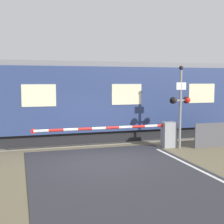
# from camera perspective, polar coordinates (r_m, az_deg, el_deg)

# --- Properties ---
(ground_plane) EXTENTS (80.00, 80.00, 0.00)m
(ground_plane) POSITION_cam_1_polar(r_m,az_deg,el_deg) (11.88, -1.37, -8.71)
(ground_plane) COLOR #6B6047
(track_bed) EXTENTS (36.00, 3.20, 0.13)m
(track_bed) POSITION_cam_1_polar(r_m,az_deg,el_deg) (15.81, -5.35, -5.00)
(track_bed) COLOR slate
(track_bed) RESTS_ON ground_plane
(train) EXTENTS (14.61, 2.90, 3.85)m
(train) POSITION_cam_1_polar(r_m,az_deg,el_deg) (16.02, 0.98, 2.19)
(train) COLOR black
(train) RESTS_ON ground_plane
(crossing_barrier) EXTENTS (6.26, 0.44, 1.14)m
(crossing_barrier) POSITION_cam_1_polar(r_m,az_deg,el_deg) (13.89, 8.29, -3.88)
(crossing_barrier) COLOR gray
(crossing_barrier) RESTS_ON ground_plane
(signal_post) EXTENTS (0.95, 0.26, 3.61)m
(signal_post) POSITION_cam_1_polar(r_m,az_deg,el_deg) (13.85, 12.41, 1.81)
(signal_post) COLOR gray
(signal_post) RESTS_ON ground_plane
(roadside_fence) EXTENTS (2.46, 0.06, 1.10)m
(roadside_fence) POSITION_cam_1_polar(r_m,az_deg,el_deg) (14.82, 18.98, -3.95)
(roadside_fence) COLOR #4C4C51
(roadside_fence) RESTS_ON ground_plane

